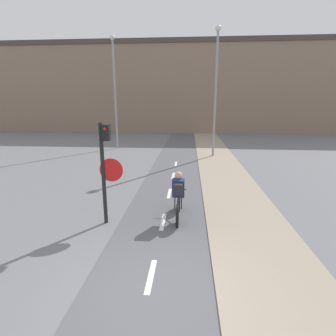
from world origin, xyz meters
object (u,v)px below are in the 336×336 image
(street_lamp_sidewalk, at_px, (216,81))
(cyclist_near, at_px, (178,197))
(street_lamp_far, at_px, (114,83))
(traffic_light_pole, at_px, (106,163))

(street_lamp_sidewalk, distance_m, cyclist_near, 10.57)
(street_lamp_far, bearing_deg, cyclist_near, -66.91)
(traffic_light_pole, bearing_deg, street_lamp_sidewalk, 68.84)
(street_lamp_sidewalk, relative_size, cyclist_near, 4.44)
(street_lamp_far, height_order, cyclist_near, street_lamp_far)
(traffic_light_pole, bearing_deg, street_lamp_far, 104.14)
(street_lamp_sidewalk, height_order, cyclist_near, street_lamp_sidewalk)
(street_lamp_far, bearing_deg, street_lamp_sidewalk, -20.25)
(cyclist_near, bearing_deg, street_lamp_far, 113.09)
(street_lamp_sidewalk, xyz_separation_m, cyclist_near, (-1.86, -9.62, -3.99))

